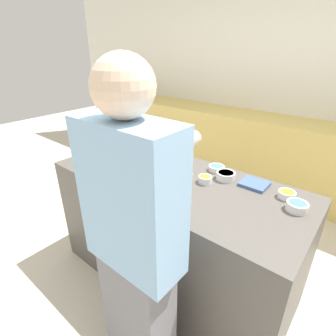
# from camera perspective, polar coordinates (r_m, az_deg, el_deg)

# --- Properties ---
(ground_plane) EXTENTS (12.00, 12.00, 0.00)m
(ground_plane) POSITION_cam_1_polar(r_m,az_deg,el_deg) (2.37, 1.25, -22.05)
(ground_plane) COLOR beige
(wall_back) EXTENTS (8.00, 0.05, 2.60)m
(wall_back) POSITION_cam_1_polar(r_m,az_deg,el_deg) (3.70, 24.82, 16.28)
(wall_back) COLOR white
(wall_back) RESTS_ON ground_plane
(back_cabinet_block) EXTENTS (6.00, 0.60, 0.93)m
(back_cabinet_block) POSITION_cam_1_polar(r_m,az_deg,el_deg) (3.59, 20.95, 2.80)
(back_cabinet_block) COLOR #DBBC60
(back_cabinet_block) RESTS_ON ground_plane
(kitchen_island) EXTENTS (1.79, 0.79, 0.90)m
(kitchen_island) POSITION_cam_1_polar(r_m,az_deg,el_deg) (2.06, 1.37, -13.49)
(kitchen_island) COLOR #514C47
(kitchen_island) RESTS_ON ground_plane
(baking_tray) EXTENTS (0.38, 0.33, 0.01)m
(baking_tray) POSITION_cam_1_polar(r_m,az_deg,el_deg) (1.85, -2.16, -1.40)
(baking_tray) COLOR #B2B2BC
(baking_tray) RESTS_ON kitchen_island
(gingerbread_house) EXTENTS (0.18, 0.14, 0.23)m
(gingerbread_house) POSITION_cam_1_polar(r_m,az_deg,el_deg) (1.81, -2.20, 1.36)
(gingerbread_house) COLOR brown
(gingerbread_house) RESTS_ON baking_tray
(decorative_tree) EXTENTS (0.13, 0.13, 0.32)m
(decorative_tree) POSITION_cam_1_polar(r_m,az_deg,el_deg) (2.12, -5.60, 6.63)
(decorative_tree) COLOR #33843D
(decorative_tree) RESTS_ON kitchen_island
(candy_bowl_beside_tree) EXTENTS (0.10, 0.10, 0.04)m
(candy_bowl_beside_tree) POSITION_cam_1_polar(r_m,az_deg,el_deg) (1.73, 24.45, -5.24)
(candy_bowl_beside_tree) COLOR white
(candy_bowl_beside_tree) RESTS_ON kitchen_island
(candy_bowl_far_right) EXTENTS (0.12, 0.12, 0.05)m
(candy_bowl_far_right) POSITION_cam_1_polar(r_m,az_deg,el_deg) (1.63, 26.28, -7.46)
(candy_bowl_far_right) COLOR white
(candy_bowl_far_right) RESTS_ON kitchen_island
(candy_bowl_near_tray_left) EXTENTS (0.11, 0.11, 0.04)m
(candy_bowl_near_tray_left) POSITION_cam_1_polar(r_m,az_deg,el_deg) (1.94, 10.51, 0.00)
(candy_bowl_near_tray_left) COLOR white
(candy_bowl_near_tray_left) RESTS_ON kitchen_island
(candy_bowl_far_left) EXTENTS (0.09, 0.09, 0.05)m
(candy_bowl_far_left) POSITION_cam_1_polar(r_m,az_deg,el_deg) (1.76, 8.08, -2.42)
(candy_bowl_far_left) COLOR silver
(candy_bowl_far_left) RESTS_ON kitchen_island
(candy_bowl_front_corner) EXTENTS (0.14, 0.14, 0.04)m
(candy_bowl_front_corner) POSITION_cam_1_polar(r_m,az_deg,el_deg) (2.41, -10.62, 5.15)
(candy_bowl_front_corner) COLOR white
(candy_bowl_front_corner) RESTS_ON kitchen_island
(candy_bowl_near_tray_right) EXTENTS (0.12, 0.12, 0.04)m
(candy_bowl_near_tray_right) POSITION_cam_1_polar(r_m,az_deg,el_deg) (2.13, 0.91, 2.82)
(candy_bowl_near_tray_right) COLOR silver
(candy_bowl_near_tray_right) RESTS_ON kitchen_island
(candy_bowl_center_rear) EXTENTS (0.13, 0.13, 0.05)m
(candy_bowl_center_rear) POSITION_cam_1_polar(r_m,az_deg,el_deg) (1.83, 12.44, -1.60)
(candy_bowl_center_rear) COLOR silver
(candy_bowl_center_rear) RESTS_ON kitchen_island
(cookbook) EXTENTS (0.17, 0.16, 0.02)m
(cookbook) POSITION_cam_1_polar(r_m,az_deg,el_deg) (1.81, 18.28, -3.31)
(cookbook) COLOR #3F598C
(cookbook) RESTS_ON kitchen_island
(mug) EXTENTS (0.08, 0.08, 0.10)m
(mug) POSITION_cam_1_polar(r_m,az_deg,el_deg) (1.92, -15.56, 0.08)
(mug) COLOR #B24238
(mug) RESTS_ON kitchen_island
(person) EXTENTS (0.45, 0.57, 1.73)m
(person) POSITION_cam_1_polar(r_m,az_deg,el_deg) (1.26, -7.08, -17.38)
(person) COLOR slate
(person) RESTS_ON ground_plane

